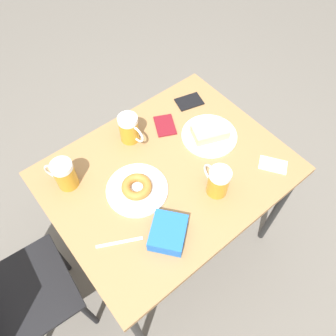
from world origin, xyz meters
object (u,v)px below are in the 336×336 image
Objects in this scene: passport_near_edge at (189,102)px; beer_mug_center at (218,181)px; beer_mug_left at (64,174)px; fork at (119,242)px; napkin_folded at (273,165)px; blue_pouch at (168,233)px; plate_with_cake at (210,134)px; passport_far_edge at (165,125)px; beer_mug_right at (129,129)px; plate_with_donut at (137,188)px.

beer_mug_center is at bearing 151.27° from passport_near_edge.
beer_mug_left reaches higher than fork.
blue_pouch reaches higher than napkin_folded.
plate_with_cake is 1.75× the size of passport_near_edge.
fork is 1.06× the size of passport_far_edge.
passport_near_edge is at bearing -87.02° from beer_mug_left.
fork is 1.12× the size of passport_near_edge.
plate_with_cake is at bearing -60.40° from blue_pouch.
beer_mug_right reaches higher than passport_near_edge.
passport_near_edge and passport_far_edge have the same top height.
plate_with_donut is 1.87× the size of beer_mug_left.
plate_with_donut is 1.31× the size of blue_pouch.
fork is at bearing 119.48° from passport_near_edge.
plate_with_donut is 0.24m from blue_pouch.
napkin_folded is at bearing -142.38° from beer_mug_right.
napkin_folded is 0.95× the size of passport_near_edge.
plate_with_cake is at bearing -87.00° from plate_with_donut.
plate_with_donut is 1.76× the size of passport_near_edge.
plate_with_donut is 0.37m from passport_far_edge.
blue_pouch is at bearing 119.60° from plate_with_cake.
blue_pouch is (-0.23, 0.03, 0.01)m from plate_with_donut.
fork is at bearing 139.66° from beer_mug_right.
plate_with_cake is 1.67× the size of passport_far_edge.
plate_with_donut reaches higher than napkin_folded.
beer_mug_left is at bearing 44.21° from plate_with_donut.
passport_far_edge is at bearing 25.34° from napkin_folded.
napkin_folded is at bearing -100.24° from fork.
passport_near_edge is (0.04, -0.70, -0.06)m from beer_mug_left.
beer_mug_center is (-0.41, -0.45, 0.00)m from beer_mug_left.
beer_mug_center is 0.41m from passport_far_edge.
passport_near_edge is 0.95× the size of passport_far_edge.
beer_mug_center is 0.46m from beer_mug_right.
plate_with_donut reaches higher than passport_near_edge.
beer_mug_center reaches higher than plate_with_cake.
beer_mug_center reaches higher than plate_with_donut.
passport_near_edge is at bearing -60.52° from fork.
plate_with_cake reaches higher than passport_near_edge.
beer_mug_center reaches higher than fork.
plate_with_donut is at bearing -6.23° from blue_pouch.
plate_with_cake is 0.63m from fork.
plate_with_donut is at bearing -52.60° from fork.
beer_mug_left is 0.88m from napkin_folded.
beer_mug_center is 0.70× the size of blue_pouch.
beer_mug_left is 1.00× the size of beer_mug_center.
fork is at bearing 124.71° from passport_far_edge.
passport_far_edge is at bearing 33.76° from plate_with_cake.
napkin_folded is at bearing -176.53° from passport_near_edge.
beer_mug_left is 1.00× the size of napkin_folded.
beer_mug_right reaches higher than passport_far_edge.
napkin_folded is (-0.29, -0.10, -0.02)m from plate_with_cake.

